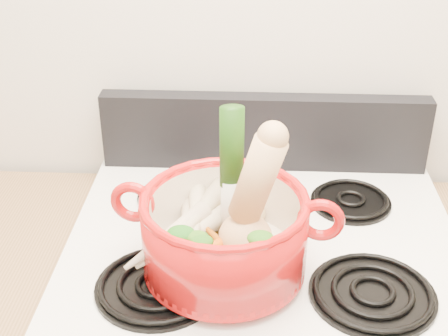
{
  "coord_description": "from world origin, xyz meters",
  "views": [
    {
      "loc": [
        -0.03,
        0.39,
        1.69
      ],
      "look_at": [
        -0.07,
        1.27,
        1.19
      ],
      "focal_mm": 50.0,
      "sensor_mm": 36.0,
      "label": 1
    }
  ],
  "objects": [
    {
      "name": "wall_back",
      "position": [
        0.0,
        1.75,
        1.3
      ],
      "size": [
        3.5,
        0.02,
        2.6
      ],
      "primitive_type": "cube",
      "color": "silver",
      "rests_on": "floor"
    },
    {
      "name": "cooktop",
      "position": [
        0.0,
        1.4,
        0.93
      ],
      "size": [
        0.78,
        0.67,
        0.03
      ],
      "primitive_type": "cube",
      "color": "white",
      "rests_on": "stove_body"
    },
    {
      "name": "control_backsplash",
      "position": [
        0.0,
        1.7,
        1.04
      ],
      "size": [
        0.76,
        0.05,
        0.18
      ],
      "primitive_type": "cube",
      "color": "black",
      "rests_on": "cooktop"
    },
    {
      "name": "burner_front_left",
      "position": [
        -0.19,
        1.24,
        0.96
      ],
      "size": [
        0.22,
        0.22,
        0.02
      ],
      "primitive_type": "cylinder",
      "color": "black",
      "rests_on": "cooktop"
    },
    {
      "name": "burner_front_right",
      "position": [
        0.19,
        1.24,
        0.96
      ],
      "size": [
        0.22,
        0.22,
        0.02
      ],
      "primitive_type": "cylinder",
      "color": "black",
      "rests_on": "cooktop"
    },
    {
      "name": "burner_back_left",
      "position": [
        -0.19,
        1.54,
        0.96
      ],
      "size": [
        0.17,
        0.17,
        0.02
      ],
      "primitive_type": "cylinder",
      "color": "black",
      "rests_on": "cooktop"
    },
    {
      "name": "burner_back_right",
      "position": [
        0.19,
        1.54,
        0.96
      ],
      "size": [
        0.17,
        0.17,
        0.02
      ],
      "primitive_type": "cylinder",
      "color": "black",
      "rests_on": "cooktop"
    },
    {
      "name": "dutch_oven",
      "position": [
        -0.07,
        1.29,
        1.04
      ],
      "size": [
        0.33,
        0.33,
        0.14
      ],
      "primitive_type": "cylinder",
      "rotation": [
        0.0,
        0.0,
        -0.12
      ],
      "color": "#B4100F",
      "rests_on": "burner_front_left"
    },
    {
      "name": "pot_handle_left",
      "position": [
        -0.24,
        1.31,
        1.09
      ],
      "size": [
        0.08,
        0.03,
        0.08
      ],
      "primitive_type": "torus",
      "rotation": [
        1.57,
        0.0,
        -0.12
      ],
      "color": "#B4100F",
      "rests_on": "dutch_oven"
    },
    {
      "name": "pot_handle_right",
      "position": [
        0.09,
        1.27,
        1.09
      ],
      "size": [
        0.08,
        0.03,
        0.08
      ],
      "primitive_type": "torus",
      "rotation": [
        1.57,
        0.0,
        -0.12
      ],
      "color": "#B4100F",
      "rests_on": "dutch_oven"
    },
    {
      "name": "squash",
      "position": [
        -0.04,
        1.28,
        1.12
      ],
      "size": [
        0.19,
        0.16,
        0.26
      ],
      "primitive_type": null,
      "rotation": [
        0.0,
        0.29,
        -0.39
      ],
      "color": "#DEB271",
      "rests_on": "dutch_oven"
    },
    {
      "name": "leek",
      "position": [
        -0.06,
        1.34,
        1.14
      ],
      "size": [
        0.05,
        0.05,
        0.28
      ],
      "primitive_type": "cylinder",
      "rotation": [
        -0.0,
        0.0,
        0.14
      ],
      "color": "beige",
      "rests_on": "dutch_oven"
    },
    {
      "name": "ginger",
      "position": [
        -0.05,
        1.38,
        1.02
      ],
      "size": [
        0.1,
        0.09,
        0.05
      ],
      "primitive_type": "ellipsoid",
      "rotation": [
        0.0,
        0.0,
        -0.32
      ],
      "color": "tan",
      "rests_on": "dutch_oven"
    },
    {
      "name": "parsnip_0",
      "position": [
        -0.14,
        1.3,
        1.02
      ],
      "size": [
        0.05,
        0.21,
        0.06
      ],
      "primitive_type": "cone",
      "rotation": [
        1.66,
        0.0,
        0.04
      ],
      "color": "#EFE1C2",
      "rests_on": "dutch_oven"
    },
    {
      "name": "parsnip_1",
      "position": [
        -0.15,
        1.29,
        1.03
      ],
      "size": [
        0.18,
        0.16,
        0.06
      ],
      "primitive_type": "cone",
      "rotation": [
        1.66,
        0.0,
        -0.85
      ],
      "color": "beige",
      "rests_on": "dutch_oven"
    },
    {
      "name": "parsnip_2",
      "position": [
        -0.12,
        1.33,
        1.03
      ],
      "size": [
        0.07,
        0.19,
        0.06
      ],
      "primitive_type": "cone",
      "rotation": [
        1.66,
        0.0,
        -0.15
      ],
      "color": "beige",
      "rests_on": "dutch_oven"
    },
    {
      "name": "parsnip_3",
      "position": [
        -0.17,
        1.28,
        1.04
      ],
      "size": [
        0.16,
        0.17,
        0.06
      ],
      "primitive_type": "cone",
      "rotation": [
        1.66,
        0.0,
        -0.72
      ],
      "color": "#F1E3C4",
      "rests_on": "dutch_oven"
    },
    {
      "name": "parsnip_4",
      "position": [
        -0.13,
        1.34,
        1.05
      ],
      "size": [
        0.05,
        0.21,
        0.06
      ],
      "primitive_type": "cone",
      "rotation": [
        1.66,
        0.0,
        0.06
      ],
      "color": "beige",
      "rests_on": "dutch_oven"
    },
    {
      "name": "parsnip_5",
      "position": [
        -0.13,
        1.32,
        1.05
      ],
      "size": [
        0.13,
        0.22,
        0.06
      ],
      "primitive_type": "cone",
      "rotation": [
        1.66,
        0.0,
        -0.45
      ],
      "color": "beige",
      "rests_on": "dutch_oven"
    },
    {
      "name": "carrot_0",
      "position": [
        -0.09,
        1.24,
        1.01
      ],
      "size": [
        0.07,
        0.14,
        0.04
      ],
      "primitive_type": "cone",
      "rotation": [
        1.66,
        0.0,
        -0.34
      ],
      "color": "#B84509",
      "rests_on": "dutch_oven"
    },
    {
      "name": "carrot_1",
      "position": [
        -0.11,
        1.22,
        1.02
      ],
      "size": [
        0.03,
        0.14,
        0.04
      ],
      "primitive_type": "cone",
      "rotation": [
        1.66,
        0.0,
        0.01
      ],
      "color": "#C54409",
      "rests_on": "dutch_oven"
    },
    {
      "name": "carrot_2",
      "position": [
        -0.06,
        1.24,
        1.03
      ],
      "size": [
        0.13,
        0.16,
        0.05
      ],
      "primitive_type": "cone",
      "rotation": [
        1.66,
        0.0,
        0.62
      ],
      "color": "#C05D09",
      "rests_on": "dutch_oven"
    },
    {
      "name": "carrot_3",
      "position": [
        -0.09,
        1.25,
        1.03
      ],
      "size": [
        0.12,
        0.15,
        0.05
      ],
      "primitive_type": "cone",
      "rotation": [
        1.66,
        0.0,
        -0.64
      ],
      "color": "#D84D0A",
      "rests_on": "dutch_oven"
    }
  ]
}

